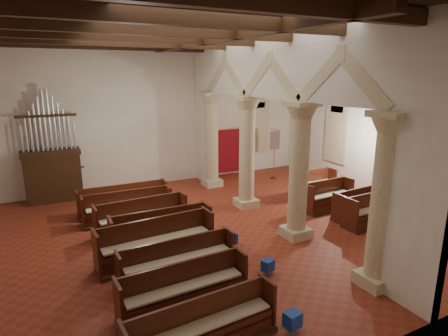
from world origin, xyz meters
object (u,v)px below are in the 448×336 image
lectern (77,184)px  aisle_pew_0 (372,215)px  nave_pew_0 (203,333)px  processional_banner (274,162)px  pipe_organ (52,166)px

lectern → aisle_pew_0: size_ratio=0.61×
lectern → nave_pew_0: lectern is taller
lectern → nave_pew_0: (1.07, -10.08, -0.22)m
aisle_pew_0 → nave_pew_0: bearing=-161.7°
lectern → processional_banner: processional_banner is taller
nave_pew_0 → pipe_organ: bearing=96.7°
lectern → nave_pew_0: 10.14m
processional_banner → aisle_pew_0: processional_banner is taller
nave_pew_0 → aisle_pew_0: aisle_pew_0 is taller
processional_banner → lectern: bearing=167.6°
pipe_organ → aisle_pew_0: (9.10, -7.38, -1.02)m
lectern → processional_banner: size_ratio=0.53×
aisle_pew_0 → pipe_organ: bearing=138.7°
lectern → aisle_pew_0: 11.09m
pipe_organ → nave_pew_0: size_ratio=1.50×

